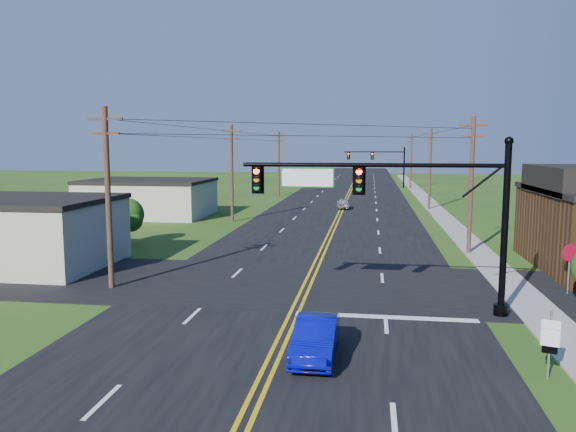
% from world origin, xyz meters
% --- Properties ---
extents(ground, '(260.00, 260.00, 0.00)m').
position_xyz_m(ground, '(0.00, 0.00, 0.00)').
color(ground, '#234212').
rests_on(ground, ground).
extents(road_main, '(16.00, 220.00, 0.04)m').
position_xyz_m(road_main, '(0.00, 50.00, 0.02)').
color(road_main, black).
rests_on(road_main, ground).
extents(road_cross, '(70.00, 10.00, 0.04)m').
position_xyz_m(road_cross, '(0.00, 12.00, 0.02)').
color(road_cross, black).
rests_on(road_cross, ground).
extents(sidewalk, '(2.00, 160.00, 0.08)m').
position_xyz_m(sidewalk, '(10.50, 40.00, 0.04)').
color(sidewalk, gray).
rests_on(sidewalk, ground).
extents(signal_mast_main, '(11.30, 0.60, 7.48)m').
position_xyz_m(signal_mast_main, '(4.34, 8.00, 4.75)').
color(signal_mast_main, black).
rests_on(signal_mast_main, ground).
extents(signal_mast_far, '(10.98, 0.60, 7.48)m').
position_xyz_m(signal_mast_far, '(4.44, 80.00, 4.55)').
color(signal_mast_far, black).
rests_on(signal_mast_far, ground).
extents(cream_bldg_near, '(10.20, 8.20, 4.10)m').
position_xyz_m(cream_bldg_near, '(-17.00, 14.00, 2.06)').
color(cream_bldg_near, '#BCB5A1').
rests_on(cream_bldg_near, ground).
extents(cream_bldg_far, '(12.20, 9.20, 3.70)m').
position_xyz_m(cream_bldg_far, '(-19.00, 38.00, 1.86)').
color(cream_bldg_far, '#BCB5A1').
rests_on(cream_bldg_far, ground).
extents(utility_pole_left_a, '(1.80, 0.28, 9.00)m').
position_xyz_m(utility_pole_left_a, '(-9.50, 10.00, 4.72)').
color(utility_pole_left_a, '#332317').
rests_on(utility_pole_left_a, ground).
extents(utility_pole_left_b, '(1.80, 0.28, 9.00)m').
position_xyz_m(utility_pole_left_b, '(-9.50, 35.00, 4.72)').
color(utility_pole_left_b, '#332317').
rests_on(utility_pole_left_b, ground).
extents(utility_pole_left_c, '(1.80, 0.28, 9.00)m').
position_xyz_m(utility_pole_left_c, '(-9.50, 62.00, 4.72)').
color(utility_pole_left_c, '#332317').
rests_on(utility_pole_left_c, ground).
extents(utility_pole_right_a, '(1.80, 0.28, 9.00)m').
position_xyz_m(utility_pole_right_a, '(9.80, 22.00, 4.72)').
color(utility_pole_right_a, '#332317').
rests_on(utility_pole_right_a, ground).
extents(utility_pole_right_b, '(1.80, 0.28, 9.00)m').
position_xyz_m(utility_pole_right_b, '(9.80, 48.00, 4.72)').
color(utility_pole_right_b, '#332317').
rests_on(utility_pole_right_b, ground).
extents(utility_pole_right_c, '(1.80, 0.28, 9.00)m').
position_xyz_m(utility_pole_right_c, '(9.80, 78.00, 4.72)').
color(utility_pole_right_c, '#332317').
rests_on(utility_pole_right_c, ground).
extents(tree_right_back, '(3.00, 3.00, 4.10)m').
position_xyz_m(tree_right_back, '(16.00, 26.00, 2.60)').
color(tree_right_back, '#332317').
rests_on(tree_right_back, ground).
extents(tree_left, '(2.40, 2.40, 3.37)m').
position_xyz_m(tree_left, '(-14.00, 22.00, 2.16)').
color(tree_left, '#332317').
rests_on(tree_left, ground).
extents(blue_car, '(1.40, 3.97, 1.31)m').
position_xyz_m(blue_car, '(1.55, 2.21, 0.65)').
color(blue_car, '#070BA6').
rests_on(blue_car, ground).
extents(distant_car, '(1.65, 3.61, 1.20)m').
position_xyz_m(distant_car, '(0.31, 47.08, 0.60)').
color(distant_car, '#A5A5AA').
rests_on(distant_car, ground).
extents(route_sign, '(0.53, 0.20, 2.17)m').
position_xyz_m(route_sign, '(8.77, 1.49, 1.27)').
color(route_sign, slate).
rests_on(route_sign, ground).
extents(stop_sign, '(0.84, 0.36, 2.48)m').
position_xyz_m(stop_sign, '(12.75, 11.98, 1.79)').
color(stop_sign, slate).
rests_on(stop_sign, ground).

